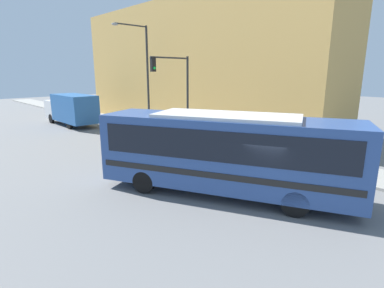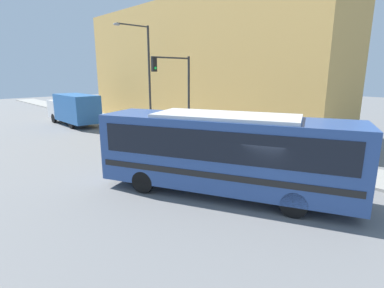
# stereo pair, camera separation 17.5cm
# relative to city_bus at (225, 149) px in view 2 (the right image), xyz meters

# --- Properties ---
(ground_plane) EXTENTS (120.00, 120.00, 0.00)m
(ground_plane) POSITION_rel_city_bus_xyz_m (0.49, -1.49, -1.92)
(ground_plane) COLOR slate
(sidewalk) EXTENTS (2.97, 70.00, 0.14)m
(sidewalk) POSITION_rel_city_bus_xyz_m (6.47, 18.51, -1.85)
(sidewalk) COLOR gray
(sidewalk) RESTS_ON ground_plane
(building_facade) EXTENTS (6.00, 27.50, 11.03)m
(building_facade) POSITION_rel_city_bus_xyz_m (10.96, 13.25, 3.60)
(building_facade) COLOR tan
(building_facade) RESTS_ON ground_plane
(city_bus) EXTENTS (6.65, 10.37, 3.34)m
(city_bus) POSITION_rel_city_bus_xyz_m (0.00, 0.00, 0.00)
(city_bus) COLOR #2D4C8C
(city_bus) RESTS_ON ground_plane
(delivery_truck) EXTENTS (2.32, 7.54, 2.92)m
(delivery_truck) POSITION_rel_city_bus_xyz_m (2.30, 20.90, -0.32)
(delivery_truck) COLOR #265999
(delivery_truck) RESTS_ON ground_plane
(fire_hydrant) EXTENTS (0.27, 0.36, 0.73)m
(fire_hydrant) POSITION_rel_city_bus_xyz_m (5.59, 3.69, -1.42)
(fire_hydrant) COLOR red
(fire_hydrant) RESTS_ON sidewalk
(traffic_light_pole) EXTENTS (3.28, 0.35, 5.89)m
(traffic_light_pole) POSITION_rel_city_bus_xyz_m (4.68, 8.37, 2.22)
(traffic_light_pole) COLOR #2D2D2D
(traffic_light_pole) RESTS_ON sidewalk
(parking_meter) EXTENTS (0.14, 0.14, 1.23)m
(parking_meter) POSITION_rel_city_bus_xyz_m (5.59, 7.58, -0.94)
(parking_meter) COLOR #2D2D2D
(parking_meter) RESTS_ON sidewalk
(street_lamp) EXTENTS (3.15, 0.28, 8.43)m
(street_lamp) POSITION_rel_city_bus_xyz_m (5.44, 13.29, 3.20)
(street_lamp) COLOR #2D2D2D
(street_lamp) RESTS_ON sidewalk
(pedestrian_near_corner) EXTENTS (0.34, 0.34, 1.76)m
(pedestrian_near_corner) POSITION_rel_city_bus_xyz_m (6.89, 1.69, -0.88)
(pedestrian_near_corner) COLOR #23283D
(pedestrian_near_corner) RESTS_ON sidewalk
(pedestrian_mid_block) EXTENTS (0.34, 0.34, 1.69)m
(pedestrian_mid_block) POSITION_rel_city_bus_xyz_m (6.15, 1.97, -0.92)
(pedestrian_mid_block) COLOR #23283D
(pedestrian_mid_block) RESTS_ON sidewalk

